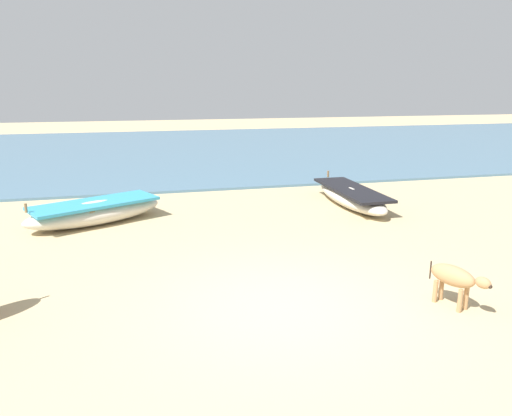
% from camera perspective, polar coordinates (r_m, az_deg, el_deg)
% --- Properties ---
extents(ground, '(80.00, 80.00, 0.00)m').
position_cam_1_polar(ground, '(7.26, 3.19, -11.85)').
color(ground, tan).
extents(sea_water, '(60.00, 20.00, 0.08)m').
position_cam_1_polar(sea_water, '(24.68, -9.29, 6.99)').
color(sea_water, slate).
rests_on(sea_water, ground).
extents(fishing_boat_1, '(1.01, 3.64, 0.69)m').
position_cam_1_polar(fishing_boat_1, '(13.28, 11.39, 1.42)').
color(fishing_boat_1, beige).
rests_on(fishing_boat_1, ground).
extents(fishing_boat_5, '(3.45, 2.46, 0.74)m').
position_cam_1_polar(fishing_boat_5, '(11.95, -18.82, -0.41)').
color(fishing_boat_5, beige).
rests_on(fishing_boat_5, ground).
extents(calf_far_tan, '(0.54, 0.96, 0.64)m').
position_cam_1_polar(calf_far_tan, '(7.67, 22.82, -7.78)').
color(calf_far_tan, tan).
rests_on(calf_far_tan, ground).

